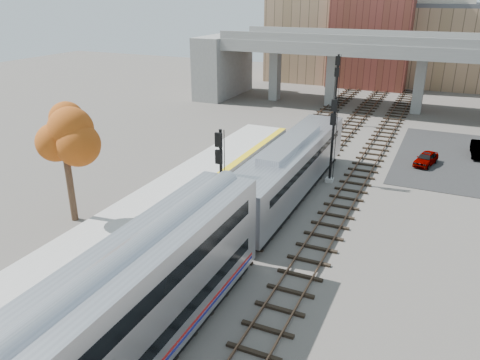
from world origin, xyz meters
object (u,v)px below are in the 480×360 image
Objects in this scene: locomotive at (290,167)px; car_a at (426,159)px; signal_mast_mid at (332,142)px; signal_mast_far at (336,89)px; car_b at (480,149)px; tree at (63,135)px; signal_mast_near at (221,184)px.

locomotive is 14.38m from car_a.
signal_mast_mid is 2.02× the size of car_a.
signal_mast_far is 15.37m from car_a.
locomotive reaches higher than car_b.
tree is (-9.66, -31.40, 1.84)m from signal_mast_far.
signal_mast_near is (-2.10, -7.07, 0.96)m from locomotive.
signal_mast_far reaches higher than locomotive.
signal_mast_far is 32.91m from tree.
car_b is (15.10, 23.00, -2.53)m from signal_mast_near.
locomotive is at bearing 39.36° from tree.
car_b is (11.00, 11.95, -2.64)m from signal_mast_mid.
signal_mast_far is (-4.10, 17.78, 0.66)m from signal_mast_mid.
locomotive is 2.79× the size of signal_mast_mid.
car_a is 6.30m from car_b.
tree is 29.76m from car_a.
signal_mast_far reaches higher than car_b.
tree reaches higher than car_a.
signal_mast_near is at bearing -105.83° from car_a.
signal_mast_near is 1.64× the size of car_b.
car_a is at bearing 52.58° from locomotive.
signal_mast_far reaches higher than signal_mast_near.
tree reaches higher than locomotive.
car_b is at bearing 45.92° from tree.
car_a is at bearing 59.65° from signal_mast_near.
tree is 2.33× the size of car_a.
car_b is (15.10, -5.83, -3.31)m from signal_mast_far.
signal_mast_mid is 19.52m from tree.
signal_mast_far is (-2.10, 21.76, 1.74)m from locomotive.
signal_mast_mid reaches higher than car_a.
signal_mast_mid is 16.46m from car_b.
locomotive reaches higher than car_a.
signal_mast_mid is 18.26m from signal_mast_far.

